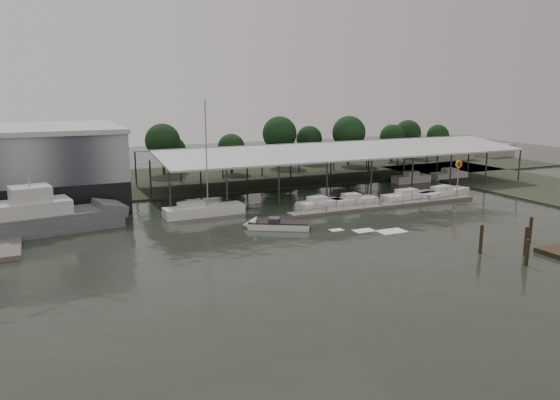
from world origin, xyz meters
name	(u,v)px	position (x,y,z in m)	size (l,w,h in m)	color
ground	(323,239)	(0.00, 0.00, 0.00)	(200.00, 200.00, 0.00)	#252A22
land_strip_far	(204,178)	(0.00, 42.00, 0.10)	(140.00, 30.00, 0.30)	#36392B
land_strip_east	(547,189)	(45.00, 10.00, 0.10)	(20.00, 60.00, 0.30)	#36392B
storage_warehouse	(23,167)	(-28.00, 29.94, 5.29)	(24.50, 20.50, 10.50)	#9A9EA4
covered_boat_shed	(331,147)	(17.00, 28.00, 6.13)	(58.24, 24.00, 6.96)	silver
trawler_dock	(6,236)	(-30.00, 14.00, 0.25)	(3.00, 18.00, 0.50)	#5F5A54
floating_dock	(386,205)	(15.00, 10.00, 0.20)	(28.00, 2.00, 1.40)	#5F5A54
shell_fuel_sign	(458,172)	(27.00, 9.99, 3.93)	(1.10, 0.18, 5.55)	#919397
distant_commercial_buildings	(459,150)	(59.03, 44.69, 1.84)	(22.00, 8.00, 4.00)	gray
grey_trawler	(44,218)	(-26.24, 14.86, 1.58)	(17.59, 7.45, 8.84)	slate
white_sailboat	(203,210)	(-8.33, 15.31, 0.66)	(9.92, 2.78, 14.25)	white
speedboat_underway	(273,225)	(-3.03, 5.89, 0.39)	(16.69, 10.39, 2.00)	white
moored_cruiser_0	(320,204)	(6.62, 12.78, 0.61)	(6.68, 3.18, 1.70)	white
moored_cruiser_1	(354,201)	(11.66, 12.61, 0.61)	(6.25, 2.22, 1.70)	white
moored_cruiser_2	(409,196)	(20.30, 12.07, 0.61)	(8.62, 2.78, 1.70)	white
moored_cruiser_3	(444,193)	(26.39, 11.99, 0.61)	(9.53, 4.31, 1.70)	white
mooring_pilings	(534,248)	(14.14, -14.06, 1.02)	(7.65, 8.68, 3.36)	#36281B
horizon_tree_line	(311,137)	(23.85, 47.81, 5.83)	(67.18, 10.98, 10.01)	black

